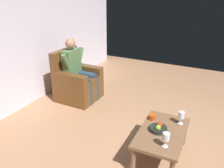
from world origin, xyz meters
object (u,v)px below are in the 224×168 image
(person_seated, at_px, (77,68))
(candle_jar, at_px, (152,117))
(armchair, at_px, (77,83))
(wine_glass_near, at_px, (166,137))
(coffee_table, at_px, (162,135))
(wine_glass_far, at_px, (181,116))
(fruit_bowl, at_px, (158,128))

(person_seated, relative_size, candle_jar, 12.56)
(armchair, distance_m, wine_glass_near, 2.44)
(armchair, bearing_deg, coffee_table, 64.63)
(armchair, bearing_deg, wine_glass_far, 73.00)
(fruit_bowl, bearing_deg, person_seated, -117.23)
(candle_jar, bearing_deg, coffee_table, 42.72)
(armchair, relative_size, candle_jar, 10.12)
(wine_glass_near, height_order, wine_glass_far, wine_glass_near)
(person_seated, relative_size, wine_glass_far, 6.79)
(wine_glass_far, relative_size, fruit_bowl, 0.80)
(person_seated, height_order, wine_glass_far, person_seated)
(person_seated, height_order, fruit_bowl, person_seated)
(armchair, xyz_separation_m, wine_glass_near, (1.25, 2.09, 0.20))
(wine_glass_near, relative_size, wine_glass_far, 1.02)
(wine_glass_near, xyz_separation_m, wine_glass_far, (-0.57, 0.05, -0.01))
(candle_jar, bearing_deg, fruit_bowl, 33.74)
(armchair, height_order, person_seated, person_seated)
(coffee_table, height_order, fruit_bowl, fruit_bowl)
(person_seated, bearing_deg, wine_glass_near, 59.38)
(wine_glass_far, bearing_deg, fruit_bowl, -36.66)
(person_seated, distance_m, wine_glass_far, 2.22)
(coffee_table, relative_size, fruit_bowl, 4.25)
(wine_glass_near, relative_size, fruit_bowl, 0.81)
(person_seated, xyz_separation_m, candle_jar, (0.75, 1.74, -0.20))
(coffee_table, xyz_separation_m, wine_glass_far, (-0.28, 0.17, 0.18))
(armchair, xyz_separation_m, wine_glass_far, (0.68, 2.15, 0.19))
(armchair, relative_size, fruit_bowl, 4.37)
(coffee_table, relative_size, wine_glass_near, 5.23)
(person_seated, height_order, candle_jar, person_seated)
(wine_glass_near, height_order, candle_jar, wine_glass_near)
(armchair, distance_m, coffee_table, 2.20)
(coffee_table, xyz_separation_m, candle_jar, (-0.22, -0.20, 0.10))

